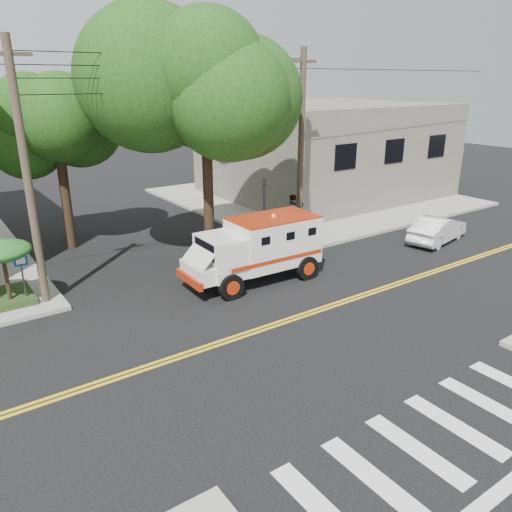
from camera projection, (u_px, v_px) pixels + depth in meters
ground at (270, 326)px, 16.39m from camera, size 100.00×100.00×0.00m
sidewalk_ne at (311, 197)px, 34.07m from camera, size 17.00×17.00×0.15m
building_right at (325, 149)px, 34.24m from camera, size 14.00×12.00×6.00m
utility_pole_left at (28, 181)px, 16.49m from camera, size 0.28×0.28×9.00m
utility_pole_right at (301, 152)px, 23.07m from camera, size 0.28×0.28×9.00m
tree_main at (218, 92)px, 19.81m from camera, size 6.08×5.70×9.85m
tree_left at (65, 125)px, 22.12m from camera, size 4.48×4.20×7.70m
tree_right at (235, 105)px, 31.29m from camera, size 4.80×4.50×8.20m
traffic_signal at (264, 210)px, 22.02m from camera, size 0.15×0.18×3.60m
accessibility_sign at (22, 271)px, 17.35m from camera, size 0.45×0.10×2.02m
armored_truck at (258, 246)px, 19.68m from camera, size 5.63×2.39×2.54m
parked_sedan at (437, 229)px, 24.67m from camera, size 4.13×2.15×1.30m
pedestrian_a at (299, 220)px, 24.57m from camera, size 0.78×0.61×1.88m
pedestrian_b at (292, 212)px, 26.14m from camera, size 0.95×0.76×1.86m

